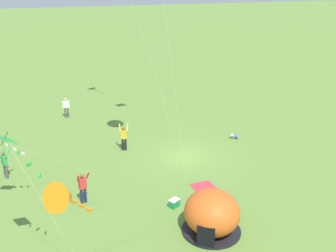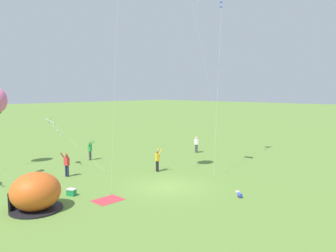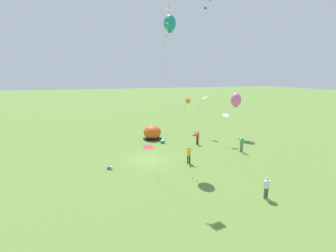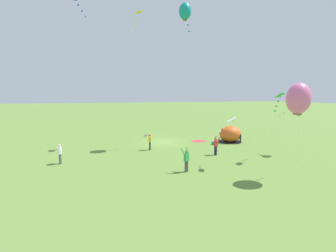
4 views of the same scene
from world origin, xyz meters
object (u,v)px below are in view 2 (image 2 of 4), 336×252
cooler_box (71,192)px  person_far_back (157,159)px  popup_tent (35,192)px  person_strolling (196,144)px  kite_white (52,124)px  person_center_field (90,150)px  toddler_crawling (239,194)px  person_arms_raised (67,164)px

cooler_box → person_far_back: bearing=3.6°
cooler_box → person_far_back: 8.06m
popup_tent → person_strolling: bearing=12.2°
person_strolling → kite_white: 14.60m
person_center_field → kite_white: (-3.76, -0.28, 2.76)m
popup_tent → toddler_crawling: bearing=-35.6°
person_center_field → person_far_back: (1.36, -7.69, 0.00)m
person_far_back → person_strolling: bearing=18.2°
person_arms_raised → person_far_back: size_ratio=1.00×
cooler_box → kite_white: size_ratio=0.11×
cooler_box → person_strolling: 16.80m
person_center_field → popup_tent: bearing=-135.8°
person_far_back → cooler_box: bearing=-176.4°
toddler_crawling → person_arms_raised: (-4.89, 12.06, 0.82)m
person_strolling → person_far_back: person_far_back is taller
kite_white → person_center_field: bearing=4.2°
person_far_back → person_arms_raised: bearing=146.9°
person_arms_raised → person_center_field: same height
kite_white → person_arms_raised: bearing=-102.2°
person_strolling → kite_white: size_ratio=0.30×
cooler_box → toddler_crawling: 10.42m
toddler_crawling → cooler_box: bearing=132.3°
kite_white → cooler_box: bearing=-110.1°
cooler_box → person_arms_raised: bearing=64.1°
toddler_crawling → kite_white: 16.54m
popup_tent → kite_white: bearing=57.8°
person_arms_raised → person_center_field: (4.54, 3.84, 0.00)m
cooler_box → popup_tent: bearing=-162.5°
cooler_box → person_far_back: size_ratio=0.34×
toddler_crawling → person_strolling: 14.51m
person_arms_raised → person_strolling: bearing=-4.3°
person_far_back → popup_tent: bearing=-172.9°
person_arms_raised → person_strolling: size_ratio=1.10×
person_arms_raised → person_far_back: 7.04m
popup_tent → kite_white: (5.50, 8.74, 2.76)m
popup_tent → kite_white: kite_white is taller
person_center_field → person_strolling: bearing=-26.6°
person_center_field → kite_white: kite_white is taller
popup_tent → person_center_field: 12.93m
person_strolling → cooler_box: bearing=-168.7°
popup_tent → person_arms_raised: 7.01m
popup_tent → cooler_box: bearing=17.5°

